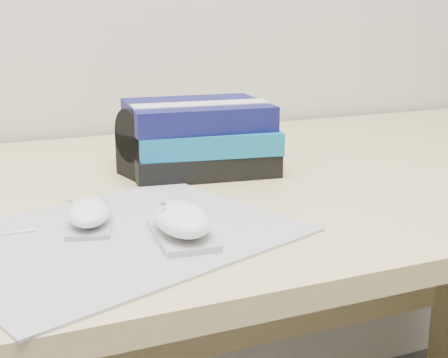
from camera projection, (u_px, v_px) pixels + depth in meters
name	position (u px, v px, depth m)	size (l,w,h in m)	color
desk	(231.00, 292.00, 1.12)	(1.60, 0.80, 0.73)	tan
mousepad	(119.00, 235.00, 0.73)	(0.39, 0.30, 0.00)	gray
mouse_rear	(89.00, 214.00, 0.74)	(0.07, 0.10, 0.04)	#A5A5A8
mouse_front	(182.00, 221.00, 0.71)	(0.07, 0.12, 0.05)	#AFAFB2
book_stack	(199.00, 137.00, 1.02)	(0.25, 0.21, 0.11)	black
pouch	(161.00, 141.00, 0.99)	(0.14, 0.11, 0.11)	black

